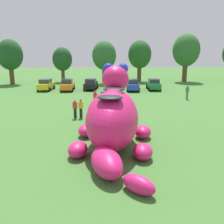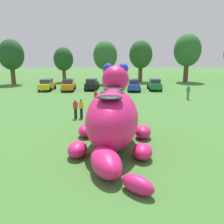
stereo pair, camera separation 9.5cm
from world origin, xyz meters
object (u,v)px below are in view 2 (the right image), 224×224
(car_green, at_px, (155,84))
(spectator_by_cars, at_px, (81,109))
(car_yellow, at_px, (47,85))
(spectator_mid_field, at_px, (75,109))
(car_black, at_px, (92,84))
(spectator_near_inflatable, at_px, (96,98))
(car_blue, at_px, (134,85))
(car_white, at_px, (113,85))
(car_orange, at_px, (68,85))
(giant_inflatable_creature, at_px, (112,118))
(spectator_wandering, at_px, (103,99))
(spectator_far_side, at_px, (188,92))

(car_green, height_order, spectator_by_cars, car_green)
(car_yellow, distance_m, spectator_mid_field, 17.72)
(car_black, height_order, spectator_near_inflatable, car_black)
(spectator_near_inflatable, relative_size, spectator_mid_field, 1.00)
(car_yellow, distance_m, car_blue, 13.26)
(car_green, bearing_deg, car_white, -177.83)
(car_green, bearing_deg, car_blue, -166.66)
(spectator_near_inflatable, bearing_deg, car_yellow, 124.84)
(car_white, bearing_deg, car_orange, -177.61)
(spectator_by_cars, bearing_deg, car_white, 79.11)
(giant_inflatable_creature, xyz_separation_m, car_yellow, (-9.65, 23.25, -0.95))
(giant_inflatable_creature, xyz_separation_m, car_blue, (3.60, 22.63, -0.95))
(spectator_wandering, bearing_deg, car_blue, 68.66)
(car_blue, relative_size, spectator_far_side, 2.48)
(car_black, relative_size, car_green, 1.02)
(giant_inflatable_creature, distance_m, car_white, 23.18)
(car_yellow, bearing_deg, spectator_mid_field, -68.49)
(giant_inflatable_creature, bearing_deg, spectator_far_side, 58.46)
(car_green, xyz_separation_m, spectator_wandering, (-7.70, -12.23, -0.01))
(spectator_far_side, bearing_deg, spectator_mid_field, -145.33)
(car_black, bearing_deg, car_green, -2.57)
(car_green, bearing_deg, spectator_by_cars, -119.76)
(car_blue, relative_size, spectator_wandering, 2.48)
(car_white, xyz_separation_m, spectator_wandering, (-1.37, -11.99, -0.01))
(car_blue, height_order, spectator_far_side, car_blue)
(car_orange, bearing_deg, car_white, 2.39)
(car_black, bearing_deg, spectator_mid_field, -91.01)
(car_orange, relative_size, spectator_mid_field, 2.43)
(car_black, bearing_deg, car_orange, -164.55)
(car_yellow, height_order, car_green, same)
(car_white, relative_size, spectator_far_side, 2.41)
(car_orange, height_order, spectator_by_cars, car_orange)
(spectator_far_side, bearing_deg, car_green, 109.17)
(car_black, bearing_deg, spectator_far_side, -33.75)
(spectator_mid_field, bearing_deg, car_green, 59.06)
(car_orange, relative_size, spectator_far_side, 2.43)
(spectator_mid_field, xyz_separation_m, spectator_by_cars, (0.50, 0.08, 0.00))
(spectator_by_cars, bearing_deg, car_green, 60.24)
(car_yellow, distance_m, car_white, 10.14)
(giant_inflatable_creature, height_order, car_black, giant_inflatable_creature)
(giant_inflatable_creature, height_order, car_blue, giant_inflatable_creature)
(spectator_near_inflatable, bearing_deg, car_blue, 64.44)
(car_black, relative_size, spectator_mid_field, 2.47)
(spectator_near_inflatable, distance_m, spectator_by_cars, 4.98)
(car_green, xyz_separation_m, spectator_mid_field, (-9.96, -16.63, -0.01))
(giant_inflatable_creature, relative_size, spectator_wandering, 5.73)
(car_black, height_order, spectator_mid_field, car_black)
(car_yellow, distance_m, car_green, 16.46)
(giant_inflatable_creature, distance_m, spectator_wandering, 11.24)
(car_black, bearing_deg, spectator_wandering, -81.17)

